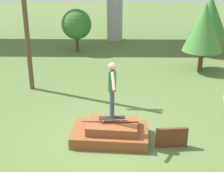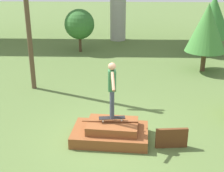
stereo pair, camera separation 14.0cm
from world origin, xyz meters
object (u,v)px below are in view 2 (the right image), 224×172
Objects in this scene: utility_pole at (26,6)px; skateboard at (112,118)px; skater at (112,86)px; tree_mid_back at (207,28)px; tree_behind_left at (213,17)px; tree_behind_right at (79,24)px.

skateboard is at bearing -49.63° from utility_pole.
utility_pole is (-3.53, 4.15, 1.77)m from skater.
skater is at bearing -49.63° from utility_pole.
utility_pole reaches higher than skater.
tree_mid_back is (7.87, 2.67, -1.31)m from utility_pole.
tree_behind_left reaches higher than tree_behind_right.
skateboard is at bearing -77.45° from tree_behind_right.
skateboard is 11.64m from tree_behind_left.
utility_pole is 1.97× the size of tree_behind_left.
tree_mid_back is at bearing 18.73° from utility_pole.
skateboard is 10.73m from tree_behind_right.
skater is 11.55m from tree_behind_left.
tree_mid_back is (4.34, 6.82, 1.47)m from skateboard.
skater is 5.73m from utility_pole.
tree_behind_right is 7.60m from tree_mid_back.
skateboard is 0.23× the size of tree_behind_left.
skateboard is 0.24× the size of tree_mid_back.
utility_pole is at bearing 130.37° from skateboard.
tree_behind_left reaches higher than tree_mid_back.
skateboard is 6.12m from utility_pole.
utility_pole is 6.64m from tree_behind_right.
utility_pole is 2.59× the size of tree_behind_right.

